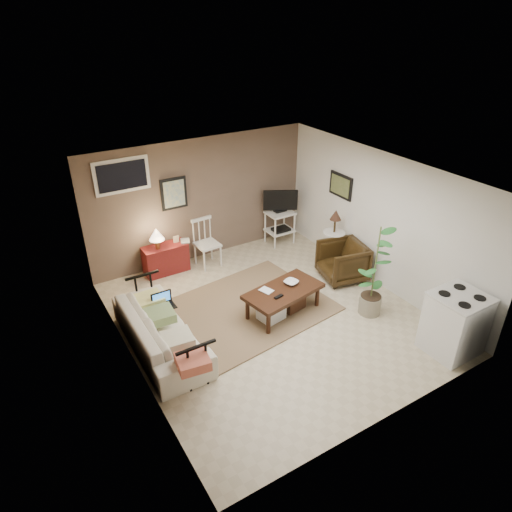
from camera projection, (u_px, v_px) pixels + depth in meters
floor at (271, 317)px, 7.50m from camera, size 5.00×5.00×0.00m
art_back at (174, 194)px, 8.40m from camera, size 0.50×0.03×0.60m
art_right at (341, 186)px, 8.56m from camera, size 0.03×0.60×0.45m
window at (122, 176)px, 7.75m from camera, size 0.96×0.03×0.60m
rug at (247, 308)px, 7.69m from camera, size 2.82×2.36×0.02m
coffee_table at (283, 300)px, 7.45m from camera, size 1.39×0.89×0.49m
sofa at (160, 325)px, 6.63m from camera, size 0.61×2.10×0.82m
sofa_pillows at (169, 328)px, 6.43m from camera, size 0.40×2.00×0.14m
sofa_end_rails at (168, 326)px, 6.71m from camera, size 0.56×2.10×0.71m
laptop at (163, 302)px, 6.93m from camera, size 0.32×0.24×0.22m
red_console at (165, 257)px, 8.60m from camera, size 0.83×0.37×0.96m
spindle_chair at (207, 244)px, 8.80m from camera, size 0.45×0.45×0.94m
tv_stand at (280, 216)px, 9.55m from camera, size 0.65×0.46×1.18m
side_table at (334, 231)px, 8.69m from camera, size 0.43×0.43×1.15m
armchair at (343, 260)px, 8.37m from camera, size 0.85×0.89×0.78m
potted_plant at (375, 268)px, 7.19m from camera, size 0.40×0.40×1.60m
stove at (455, 323)px, 6.56m from camera, size 0.74×0.68×0.96m
bowl at (291, 278)px, 7.46m from camera, size 0.23×0.12×0.22m
book_table at (263, 287)px, 7.22m from camera, size 0.15×0.06×0.21m
book_console at (180, 237)px, 8.60m from camera, size 0.16×0.07×0.22m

